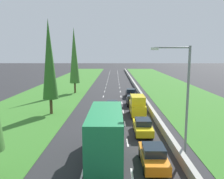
{
  "coord_description": "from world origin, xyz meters",
  "views": [
    {
      "loc": [
        0.53,
        0.06,
        8.35
      ],
      "look_at": [
        -0.02,
        45.34,
        1.35
      ],
      "focal_mm": 37.06,
      "sensor_mm": 36.0,
      "label": 1
    }
  ],
  "objects": [
    {
      "name": "grass_verge_right",
      "position": [
        14.35,
        60.0,
        0.02
      ],
      "size": [
        14.0,
        140.0,
        0.04
      ],
      "primitive_type": "cube",
      "color": "#387528",
      "rests_on": "ground"
    },
    {
      "name": "street_light_mast",
      "position": [
        6.13,
        18.64,
        5.23
      ],
      "size": [
        3.2,
        0.28,
        9.0
      ],
      "color": "gray",
      "rests_on": "ground"
    },
    {
      "name": "ground_plane",
      "position": [
        0.0,
        60.0,
        0.0
      ],
      "size": [
        300.0,
        300.0,
        0.0
      ],
      "primitive_type": "plane",
      "color": "#28282B",
      "rests_on": "ground"
    },
    {
      "name": "black_sedan_right_lane",
      "position": [
        3.61,
        44.4,
        0.81
      ],
      "size": [
        1.82,
        4.5,
        1.64
      ],
      "color": "black",
      "rests_on": "ground"
    },
    {
      "name": "black_hatchback_right_lane",
      "position": [
        3.33,
        36.95,
        0.84
      ],
      "size": [
        1.74,
        3.9,
        1.72
      ],
      "color": "black",
      "rests_on": "ground"
    },
    {
      "name": "poplar_tree_second",
      "position": [
        -8.38,
        31.52,
        7.57
      ],
      "size": [
        2.13,
        2.13,
        13.04
      ],
      "color": "#4C3823",
      "rests_on": "ground"
    },
    {
      "name": "lane_markings",
      "position": [
        0.0,
        60.0,
        0.01
      ],
      "size": [
        3.64,
        116.0,
        0.01
      ],
      "color": "white",
      "rests_on": "ground"
    },
    {
      "name": "median_barrier",
      "position": [
        5.7,
        60.0,
        0.42
      ],
      "size": [
        0.44,
        120.0,
        0.85
      ],
      "primitive_type": "cube",
      "color": "#9E9B93",
      "rests_on": "ground"
    },
    {
      "name": "green_box_truck_centre_lane",
      "position": [
        -0.15,
        17.41,
        2.18
      ],
      "size": [
        2.46,
        9.4,
        4.18
      ],
      "color": "black",
      "rests_on": "ground"
    },
    {
      "name": "yellow_van_right_lane",
      "position": [
        3.61,
        30.75,
        1.4
      ],
      "size": [
        1.96,
        4.9,
        2.82
      ],
      "color": "yellow",
      "rests_on": "ground"
    },
    {
      "name": "black_sedan_centre_lane",
      "position": [
        0.16,
        32.73,
        0.81
      ],
      "size": [
        1.82,
        4.5,
        1.64
      ],
      "color": "black",
      "rests_on": "ground"
    },
    {
      "name": "yellow_sedan_right_lane",
      "position": [
        3.47,
        23.5,
        0.81
      ],
      "size": [
        1.82,
        4.5,
        1.64
      ],
      "color": "yellow",
      "rests_on": "ground"
    },
    {
      "name": "grass_verge_left",
      "position": [
        -12.65,
        60.0,
        0.02
      ],
      "size": [
        14.0,
        140.0,
        0.04
      ],
      "primitive_type": "cube",
      "color": "#387528",
      "rests_on": "ground"
    },
    {
      "name": "poplar_tree_third",
      "position": [
        -8.04,
        49.1,
        7.96
      ],
      "size": [
        2.15,
        2.15,
        13.81
      ],
      "color": "#4C3823",
      "rests_on": "ground"
    },
    {
      "name": "white_hatchback_centre_lane",
      "position": [
        0.21,
        26.62,
        0.84
      ],
      "size": [
        1.74,
        3.9,
        1.72
      ],
      "color": "white",
      "rests_on": "ground"
    },
    {
      "name": "orange_sedan_right_lane",
      "position": [
        3.41,
        16.38,
        0.81
      ],
      "size": [
        1.82,
        4.5,
        1.64
      ],
      "color": "orange",
      "rests_on": "ground"
    }
  ]
}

